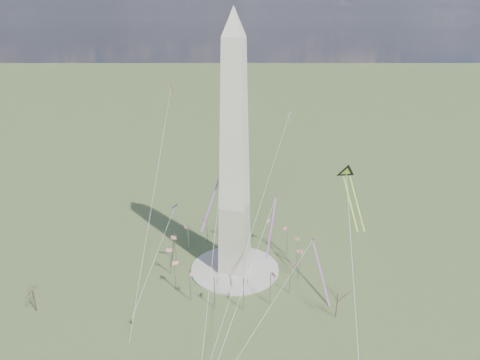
% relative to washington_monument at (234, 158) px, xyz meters
% --- Properties ---
extents(ground, '(2000.00, 2000.00, 0.00)m').
position_rel_washington_monument_xyz_m(ground, '(0.00, 0.00, -47.95)').
color(ground, '#405128').
rests_on(ground, ground).
extents(plaza, '(36.00, 36.00, 0.80)m').
position_rel_washington_monument_xyz_m(plaza, '(0.00, 0.00, -47.55)').
color(plaza, '#A4A296').
rests_on(plaza, ground).
extents(washington_monument, '(15.56, 15.56, 100.00)m').
position_rel_washington_monument_xyz_m(washington_monument, '(0.00, 0.00, 0.00)').
color(washington_monument, '#A8A58D').
rests_on(washington_monument, plaza).
extents(flagpole_ring, '(54.40, 54.40, 13.00)m').
position_rel_washington_monument_xyz_m(flagpole_ring, '(-0.00, -0.00, -40.68)').
color(flagpole_ring, '#B1B4B8').
rests_on(flagpole_ring, ground).
extents(tree_near, '(8.14, 8.14, 14.24)m').
position_rel_washington_monument_xyz_m(tree_near, '(41.75, -19.54, -37.80)').
color(tree_near, '#49382C').
rests_on(tree_near, ground).
extents(tree_far, '(7.02, 7.02, 12.29)m').
position_rel_washington_monument_xyz_m(tree_far, '(-60.40, -43.86, -39.20)').
color(tree_far, '#49382C').
rests_on(tree_far, ground).
extents(person_west, '(0.99, 0.81, 1.89)m').
position_rel_washington_monument_xyz_m(person_west, '(-24.63, -41.22, -47.01)').
color(person_west, gray).
rests_on(person_west, ground).
extents(kite_delta_black, '(12.37, 21.75, 17.82)m').
position_rel_washington_monument_xyz_m(kite_delta_black, '(41.00, 5.02, -4.49)').
color(kite_delta_black, black).
rests_on(kite_delta_black, ground).
extents(kite_diamond_purple, '(2.72, 3.48, 10.15)m').
position_rel_washington_monument_xyz_m(kite_diamond_purple, '(-24.56, -1.17, -22.79)').
color(kite_diamond_purple, '#3B1A77').
rests_on(kite_diamond_purple, ground).
extents(kite_streamer_left, '(2.45, 21.87, 15.00)m').
position_rel_washington_monument_xyz_m(kite_streamer_left, '(16.92, -9.54, -17.60)').
color(kite_streamer_left, '#FF2829').
rests_on(kite_streamer_left, ground).
extents(kite_streamer_mid, '(2.28, 24.35, 16.73)m').
position_rel_washington_monument_xyz_m(kite_streamer_mid, '(-6.66, -3.17, -11.87)').
color(kite_streamer_mid, '#FF2829').
rests_on(kite_streamer_mid, ground).
extents(kite_streamer_right, '(10.61, 22.33, 16.28)m').
position_rel_washington_monument_xyz_m(kite_streamer_right, '(33.45, -0.62, -38.39)').
color(kite_streamer_right, '#FF2829').
rests_on(kite_streamer_right, ground).
extents(kite_small_red, '(1.28, 1.85, 4.60)m').
position_rel_washington_monument_xyz_m(kite_small_red, '(-41.33, 39.54, 19.94)').
color(kite_small_red, red).
rests_on(kite_small_red, ground).
extents(kite_small_white, '(1.46, 2.32, 5.18)m').
position_rel_washington_monument_xyz_m(kite_small_white, '(13.22, 44.57, 8.05)').
color(kite_small_white, silver).
rests_on(kite_small_white, ground).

